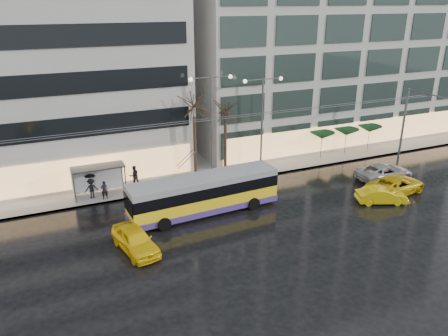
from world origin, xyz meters
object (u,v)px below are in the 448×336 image
street_lamp_near (211,113)px  taxi_a (135,240)px  bus_shelter (93,174)px  trolleybus (204,195)px

street_lamp_near → taxi_a: 14.32m
bus_shelter → street_lamp_near: size_ratio=0.47×
bus_shelter → taxi_a: bearing=-82.9°
bus_shelter → street_lamp_near: 11.14m
bus_shelter → street_lamp_near: street_lamp_near is taller
trolleybus → bus_shelter: size_ratio=2.78×
street_lamp_near → trolleybus: bearing=-116.6°
trolleybus → bus_shelter: (-7.18, 6.29, 0.51)m
trolleybus → taxi_a: trolleybus is taller
trolleybus → street_lamp_near: street_lamp_near is taller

